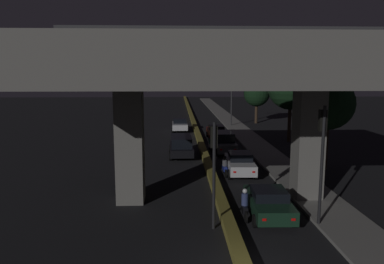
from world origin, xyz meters
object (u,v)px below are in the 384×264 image
Objects in this scene: car_white_second at (240,163)px; car_white_second_oncoming at (180,125)px; car_black_lead_oncoming at (181,145)px; car_dark_red_fourth at (216,132)px; car_dark_green_lead at (268,202)px; car_grey_third at (224,142)px; motorcycle_blue_filtering_mid at (225,167)px; street_lamp at (229,92)px; pedestrian_on_sidewalk at (302,172)px; motorcycle_black_filtering_near at (245,206)px; motorcycle_white_filtering_far at (211,145)px; traffic_light_right_of_median at (322,145)px; traffic_light_left_of_median at (214,156)px.

car_white_second is 1.12× the size of car_white_second_oncoming.
car_dark_red_fourth is at bearing 153.52° from car_black_lead_oncoming.
car_dark_red_fourth reaches higher than car_dark_green_lead.
car_grey_third is 6.77m from car_dark_red_fourth.
motorcycle_blue_filtering_mid is (2.90, -20.05, -0.19)m from car_white_second_oncoming.
street_lamp is 17.07m from car_grey_third.
pedestrian_on_sidewalk is at bearing -134.42° from car_white_second.
motorcycle_black_filtering_near reaches higher than motorcycle_white_filtering_far.
car_dark_red_fourth is 6.20m from motorcycle_white_filtering_far.
motorcycle_black_filtering_near is 7.71m from motorcycle_blue_filtering_mid.
car_white_second is at bearing 179.83° from car_grey_third.
motorcycle_blue_filtering_mid is at bearing 144.97° from pedestrian_on_sidewalk.
motorcycle_white_filtering_far is (-1.42, 15.58, -0.13)m from car_dark_green_lead.
car_white_second reaches higher than car_dark_red_fourth.
car_dark_green_lead is at bearing -76.28° from motorcycle_black_filtering_near.
car_dark_red_fourth is at bearing -4.35° from motorcycle_blue_filtering_mid.
motorcycle_black_filtering_near is at bearing 5.50° from car_white_second_oncoming.
traffic_light_right_of_median is 1.29× the size of car_dark_green_lead.
car_dark_red_fourth is 8.95m from car_black_lead_oncoming.
car_grey_third is at bearing 2.79° from car_dark_green_lead.
motorcycle_black_filtering_near is at bearing -96.40° from street_lamp.
car_dark_green_lead is at bearing -125.35° from pedestrian_on_sidewalk.
motorcycle_black_filtering_near is (1.61, 1.04, -2.67)m from traffic_light_left_of_median.
car_black_lead_oncoming is (-4.00, 5.72, 0.15)m from car_white_second.
pedestrian_on_sidewalk is (4.34, -3.04, 0.39)m from motorcycle_blue_filtering_mid.
traffic_light_right_of_median is at bearing -105.21° from motorcycle_black_filtering_near.
motorcycle_black_filtering_near is at bearing 10.53° from car_black_lead_oncoming.
motorcycle_blue_filtering_mid is (-0.91, -14.20, -0.18)m from car_dark_red_fourth.
car_white_second is at bearing 11.06° from car_white_second_oncoming.
pedestrian_on_sidewalk is (7.24, -9.14, 0.04)m from car_black_lead_oncoming.
pedestrian_on_sidewalk is (7.24, -23.09, 0.20)m from car_white_second_oncoming.
car_grey_third is (-2.66, -16.47, -3.60)m from street_lamp.
car_dark_red_fourth is 1.16× the size of car_white_second_oncoming.
car_black_lead_oncoming is at bearing 94.90° from traffic_light_left_of_median.
traffic_light_right_of_median is 16.59m from car_grey_third.
car_black_lead_oncoming is at bearing -0.43° from car_white_second_oncoming.
traffic_light_left_of_median is at bearing 165.48° from car_white_second.
car_dark_red_fourth is 2.72× the size of motorcycle_black_filtering_near.
car_white_second is 2.64× the size of motorcycle_black_filtering_near.
car_black_lead_oncoming is (-1.27, 14.85, -2.37)m from traffic_light_left_of_median.
traffic_light_left_of_median is at bearing -136.26° from pedestrian_on_sidewalk.
motorcycle_white_filtering_far is (-3.75, -15.79, -3.95)m from street_lamp.
motorcycle_blue_filtering_mid is at bearing 171.31° from car_grey_third.
pedestrian_on_sidewalk reaches higher than motorcycle_white_filtering_far.
car_dark_green_lead is at bearing 179.20° from car_grey_third.
car_black_lead_oncoming reaches higher than car_white_second_oncoming.
car_white_second is at bearing 102.82° from traffic_light_right_of_median.
car_black_lead_oncoming is at bearing 18.31° from car_dark_green_lead.
car_grey_third is (-0.32, 14.90, 0.23)m from car_dark_green_lead.
traffic_light_left_of_median is 4.83m from traffic_light_right_of_median.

